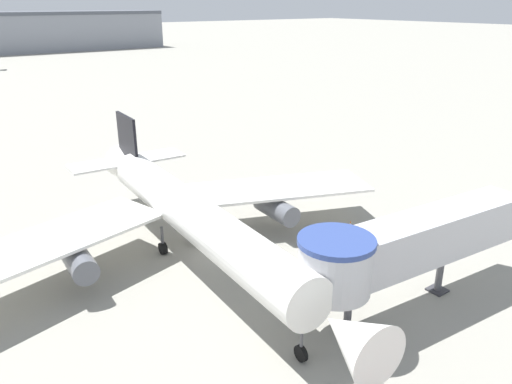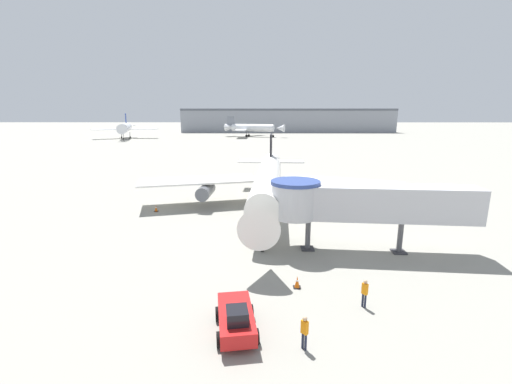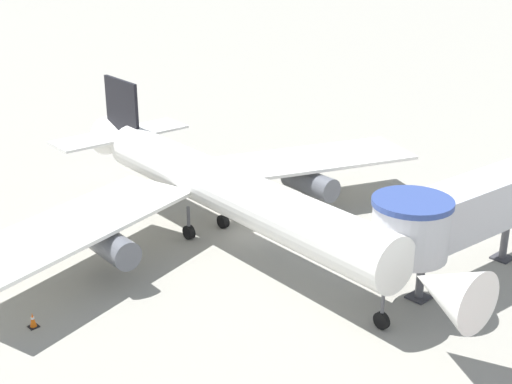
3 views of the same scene
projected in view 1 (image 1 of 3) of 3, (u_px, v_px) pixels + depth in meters
ground_plane at (210, 254)px, 36.65m from camera, size 800.00×800.00×0.00m
main_airplane at (190, 215)px, 34.48m from camera, size 33.23×32.62×8.35m
jet_bridge at (403, 244)px, 28.67m from camera, size 16.74×4.55×5.99m
traffic_cone_starboard_wing at (350, 225)px, 40.73m from camera, size 0.42×0.42×0.70m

